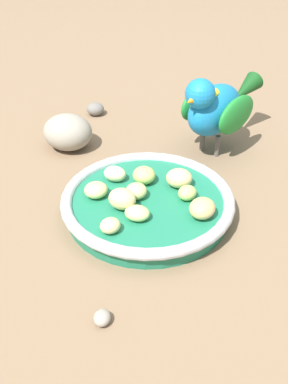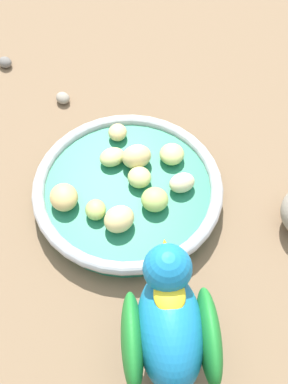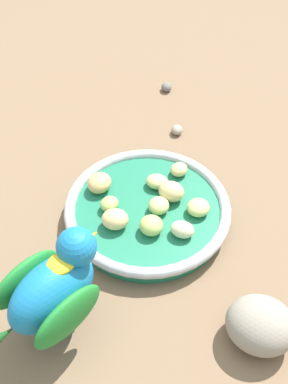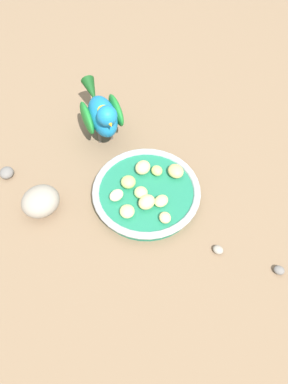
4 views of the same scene
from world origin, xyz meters
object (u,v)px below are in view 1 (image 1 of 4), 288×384
Objects in this scene: apple_piece_0 at (137,213)px; parrot at (216,106)px; apple_piece_2 at (179,178)px; apple_piece_7 at (147,176)px; rock_large at (68,132)px; apple_piece_1 at (203,208)px; feeding_bowl at (148,204)px; pebble_1 at (102,318)px; apple_piece_9 at (114,174)px; apple_piece_6 at (110,226)px; apple_piece_3 at (122,199)px; apple_piece_4 at (136,191)px; apple_piece_8 at (96,190)px; pebble_0 at (95,109)px; apple_piece_5 at (187,193)px.

parrot reaches higher than apple_piece_0.
apple_piece_2 is 1.13× the size of apple_piece_7.
apple_piece_7 is 0.19m from rock_large.
apple_piece_1 is 0.45× the size of rock_large.
feeding_bowl is 0.19m from pebble_1.
apple_piece_0 is 0.89× the size of apple_piece_2.
feeding_bowl is 2.86× the size of rock_large.
apple_piece_6 is at bearing -54.00° from apple_piece_9.
apple_piece_4 is (0.00, 0.03, -0.00)m from apple_piece_3.
apple_piece_7 is at bearing 116.91° from apple_piece_0.
apple_piece_3 is at bearing -115.33° from feeding_bowl.
apple_piece_2 is at bearing -4.97° from rock_large.
apple_piece_8 is 0.30m from pebble_0.
apple_piece_4 reaches higher than feeding_bowl.
parrot is at bearing 101.05° from apple_piece_2.
apple_piece_3 is 0.33m from pebble_0.
apple_piece_0 is 0.08m from apple_piece_7.
apple_piece_6 is at bearing -96.40° from apple_piece_2.
apple_piece_5 and apple_piece_6 have the same top height.
apple_piece_6 is 0.26m from rock_large.
feeding_bowl is at bearing -8.99° from apple_piece_9.
apple_piece_5 reaches higher than pebble_0.
rock_large is 2.53× the size of pebble_0.
apple_piece_9 is at bearing -22.51° from rock_large.
apple_piece_4 is at bearing -146.84° from apple_piece_5.
apple_piece_8 is 0.18m from rock_large.
apple_piece_4 is at bearing 88.30° from apple_piece_3.
apple_piece_7 is 1.01× the size of apple_piece_9.
apple_piece_2 is at bearing 47.85° from apple_piece_8.
apple_piece_3 is at bearing 4.51° from parrot.
apple_piece_3 is at bearing 165.25° from apple_piece_0.
pebble_0 is (-0.24, -0.01, -0.07)m from parrot.
apple_piece_5 is 0.13× the size of parrot.
apple_piece_6 is 0.11m from apple_piece_7.
apple_piece_1 is at bearing 8.72° from feeding_bowl.
apple_piece_7 is 0.39× the size of rock_large.
apple_piece_4 is 1.10× the size of apple_piece_5.
pebble_0 is (-0.04, 0.12, -0.02)m from rock_large.
feeding_bowl is at bearing 64.67° from apple_piece_3.
apple_piece_3 is 0.03m from apple_piece_4.
apple_piece_4 is 0.04m from apple_piece_7.
pebble_1 is (0.06, -0.14, -0.03)m from apple_piece_0.
apple_piece_0 is at bearing -63.09° from apple_piece_7.
apple_piece_4 reaches higher than apple_piece_6.
apple_piece_1 is 0.09m from apple_piece_4.
apple_piece_8 is at bearing -6.18° from parrot.
apple_piece_6 reaches higher than feeding_bowl.
pebble_1 is at bearing -55.49° from apple_piece_6.
apple_piece_2 is (0.02, 0.05, 0.02)m from feeding_bowl.
apple_piece_1 is 0.14m from apple_piece_8.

